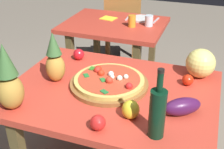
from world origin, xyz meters
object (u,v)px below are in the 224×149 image
Objects in this scene: wine_bottle at (157,112)px; tomato_beside_pepper at (188,80)px; drinking_glass_water at (149,21)px; pineapple_right at (55,60)px; eggplant at (182,106)px; tomato_by_bottle at (79,54)px; melon at (201,63)px; fork_utensil at (128,17)px; tomato_at_corner at (98,123)px; bell_pepper at (131,109)px; drinking_glass_juice at (132,21)px; background_table at (114,35)px; pizza_board at (109,84)px; display_table at (112,102)px; napkin_folded at (109,18)px; dinner_plate at (142,19)px; knife_utensil at (156,20)px; dining_chair at (122,28)px; pizza at (109,80)px; pineapple_left at (8,81)px.

wine_bottle is 5.09× the size of tomato_beside_pepper.
pineapple_right is at bearing -103.96° from drinking_glass_water.
tomato_by_bottle is (-0.77, 0.41, -0.01)m from eggplant.
melon is at bearing 84.23° from eggplant.
pineapple_right is 1.74× the size of fork_utensil.
bell_pepper is at bearing 50.85° from tomato_at_corner.
tomato_by_bottle is 0.81m from drinking_glass_juice.
background_table is 1.17m from pizza_board.
background_table is 1.24m from tomato_beside_pepper.
drinking_glass_juice is at bearing -151.82° from drinking_glass_water.
display_table is 1.21m from background_table.
napkin_folded is at bearing 130.24° from tomato_beside_pepper.
wine_bottle reaches higher than tomato_at_corner.
tomato_beside_pepper is at bearing -55.94° from drinking_glass_juice.
background_table is at bearing 107.81° from pizza_board.
napkin_folded is (-0.54, 1.62, -0.03)m from tomato_at_corner.
background_table is at bearing -138.51° from dinner_plate.
dinner_plate is at bearing -175.03° from knife_utensil.
pineapple_right reaches higher than display_table.
knife_utensil is (0.47, -0.40, 0.27)m from dining_chair.
pineapple_right is 1.42× the size of dinner_plate.
tomato_by_bottle is at bearing 138.97° from display_table.
knife_utensil is (0.14, 0.00, -0.00)m from dinner_plate.
pizza_board is 2.33× the size of eggplant.
background_table is 1.19m from melon.
tomato_beside_pepper is 1.08m from drinking_glass_water.
napkin_folded is at bearing 114.15° from bell_pepper.
eggplant is 2.97× the size of tomato_beside_pepper.
bell_pepper is 1.63m from fork_utensil.
pizza is at bearing -148.55° from melon.
bell_pepper is 1.57m from knife_utensil.
tomato_by_bottle is at bearing -100.30° from dinner_plate.
tomato_at_corner is (-0.12, -0.14, -0.01)m from bell_pepper.
napkin_folded is at bearing 117.31° from wine_bottle.
melon is 1.32m from napkin_folded.
pizza_board is at bearing 162.34° from eggplant.
dining_chair reaches higher than background_table.
pineapple_left is at bearing -103.59° from drinking_glass_water.
bell_pepper is at bearing -44.69° from tomato_by_bottle.
fork_utensil is at bearing 127.56° from melon.
knife_utensil is (0.00, 1.30, -0.04)m from pizza.
drinking_glass_juice is at bearing 78.88° from tomato_by_bottle.
tomato_beside_pepper is (0.08, 0.52, -0.09)m from wine_bottle.
dining_chair is at bearing 91.95° from pineapple_left.
pizza is (0.36, -1.11, 0.16)m from background_table.
pizza_board is at bearing -80.88° from drinking_glass_juice.
drinking_glass_water reaches higher than display_table.
pizza is at bearing -80.81° from fork_utensil.
napkin_folded is (-0.81, 1.57, -0.13)m from wine_bottle.
eggplant is (0.77, -0.09, -0.09)m from pineapple_right.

